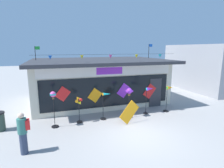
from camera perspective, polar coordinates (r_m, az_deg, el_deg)
ground_plane at (r=8.99m, az=8.40°, el=-15.70°), size 80.00×80.00×0.00m
kite_shop_building at (r=14.22m, az=-4.39°, el=1.46°), size 9.81×7.01×4.42m
wind_spinner_far_left at (r=9.65m, az=-18.13°, el=-5.27°), size 0.36×0.36×1.92m
wind_spinner_left at (r=10.00m, az=-10.45°, el=-6.72°), size 0.43×0.33×1.49m
wind_spinner_center_left at (r=10.35m, az=-2.17°, el=-5.88°), size 0.62×0.33×1.58m
wind_spinner_center_right at (r=10.54m, az=5.49°, el=-3.58°), size 0.38×0.38×1.79m
wind_spinner_right at (r=11.38m, az=11.69°, el=-2.99°), size 0.65×0.29×1.70m
wind_spinner_far_right at (r=12.13m, az=17.61°, el=-2.94°), size 0.58×0.35×1.70m
person_mid_plaza at (r=7.90m, az=-26.41°, el=-13.62°), size 0.47×0.34×1.68m
trash_bin at (r=10.70m, az=-32.13°, el=-10.02°), size 0.52×0.52×0.96m
display_kite_on_ground at (r=9.94m, az=5.55°, el=-8.88°), size 1.28×0.29×1.28m
neighbour_building at (r=20.71m, az=28.48°, el=4.78°), size 5.41×7.42×4.41m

